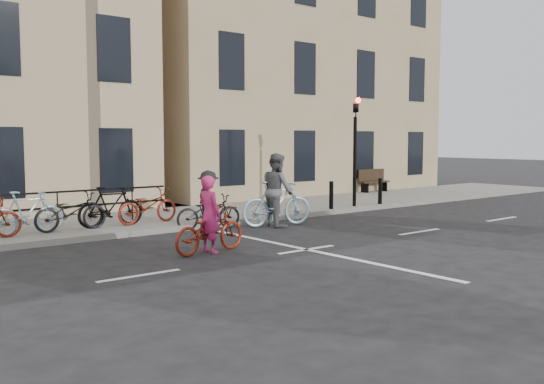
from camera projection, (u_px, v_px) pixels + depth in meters
ground at (306, 250)px, 13.22m from camera, size 120.00×120.00×0.00m
sidewalk at (29, 232)px, 15.31m from camera, size 46.00×4.00×0.15m
building_east at (261, 59)px, 28.38m from camera, size 14.00×10.00×12.00m
traffic_light at (355, 138)px, 20.27m from camera, size 0.18×0.30×3.90m
bollard_east at (331, 195)px, 19.60m from camera, size 0.14×0.14×0.90m
bollard_west at (380, 191)px, 21.12m from camera, size 0.14×0.14×0.90m
bench at (373, 180)px, 26.07m from camera, size 1.60×0.41×0.97m
parked_bikes at (26, 214)px, 14.30m from camera, size 8.30×1.23×1.05m
cyclist_pink at (209, 226)px, 12.82m from camera, size 1.92×0.90×1.65m
cyclist_grey at (277, 197)px, 16.73m from camera, size 2.18×1.13×2.03m
cyclist_dark at (208, 206)px, 16.19m from camera, size 1.87×1.13×1.58m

